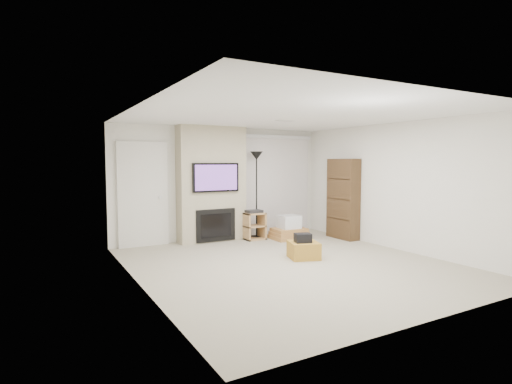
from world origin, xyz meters
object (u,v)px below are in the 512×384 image
box_stack (289,230)px  av_stand (254,224)px  floor_lamp (257,170)px  ottoman (304,250)px  bookshelf (343,199)px

box_stack → av_stand: bearing=154.7°
floor_lamp → av_stand: (-0.16, -0.16, -1.20)m
ottoman → floor_lamp: floor_lamp is taller
bookshelf → floor_lamp: bearing=147.8°
box_stack → bookshelf: 1.41m
floor_lamp → bookshelf: 2.06m
box_stack → bookshelf: size_ratio=0.45×
av_stand → box_stack: (0.72, -0.34, -0.14)m
floor_lamp → box_stack: floor_lamp is taller
box_stack → bookshelf: bookshelf is taller
ottoman → box_stack: bearing=64.0°
floor_lamp → bookshelf: floor_lamp is taller
floor_lamp → av_stand: size_ratio=2.98×
av_stand → bookshelf: bearing=-26.0°
ottoman → box_stack: (0.81, 1.65, 0.05)m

